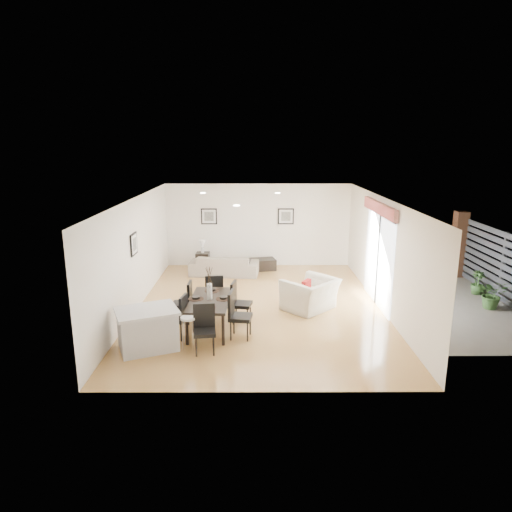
{
  "coord_description": "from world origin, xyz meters",
  "views": [
    {
      "loc": [
        -0.12,
        -10.71,
        3.97
      ],
      "look_at": [
        -0.08,
        0.4,
        1.21
      ],
      "focal_mm": 32.0,
      "sensor_mm": 36.0,
      "label": 1
    }
  ],
  "objects_px": {
    "dining_chair_head": "(204,325)",
    "bar_stool": "(188,321)",
    "side_table": "(203,261)",
    "armchair": "(310,294)",
    "kitchen_island": "(148,329)",
    "dining_table": "(210,302)",
    "dining_chair_wfar": "(185,300)",
    "dining_chair_efar": "(238,300)",
    "dining_chair_wnear": "(179,314)",
    "dining_chair_foot": "(214,291)",
    "coffee_table": "(261,264)",
    "sofa": "(224,265)",
    "dining_chair_enear": "(236,312)"
  },
  "relations": [
    {
      "from": "dining_chair_foot",
      "to": "coffee_table",
      "type": "bearing_deg",
      "value": -112.99
    },
    {
      "from": "armchair",
      "to": "dining_chair_wnear",
      "type": "xyz_separation_m",
      "value": [
        -2.92,
        -1.67,
        0.13
      ]
    },
    {
      "from": "kitchen_island",
      "to": "bar_stool",
      "type": "height_order",
      "value": "kitchen_island"
    },
    {
      "from": "dining_chair_efar",
      "to": "bar_stool",
      "type": "xyz_separation_m",
      "value": [
        -0.93,
        -1.37,
        0.04
      ]
    },
    {
      "from": "sofa",
      "to": "dining_chair_enear",
      "type": "distance_m",
      "value": 4.71
    },
    {
      "from": "armchair",
      "to": "dining_chair_head",
      "type": "bearing_deg",
      "value": -0.31
    },
    {
      "from": "bar_stool",
      "to": "dining_table",
      "type": "bearing_deg",
      "value": 70.13
    },
    {
      "from": "kitchen_island",
      "to": "bar_stool",
      "type": "bearing_deg",
      "value": -23.0
    },
    {
      "from": "sofa",
      "to": "dining_chair_wfar",
      "type": "xyz_separation_m",
      "value": [
        -0.62,
        -3.84,
        0.23
      ]
    },
    {
      "from": "dining_chair_efar",
      "to": "coffee_table",
      "type": "xyz_separation_m",
      "value": [
        0.59,
        4.4,
        -0.35
      ]
    },
    {
      "from": "dining_chair_wfar",
      "to": "bar_stool",
      "type": "height_order",
      "value": "dining_chair_wfar"
    },
    {
      "from": "dining_chair_wnear",
      "to": "dining_chair_head",
      "type": "distance_m",
      "value": 0.84
    },
    {
      "from": "dining_table",
      "to": "dining_chair_wnear",
      "type": "distance_m",
      "value": 0.75
    },
    {
      "from": "dining_chair_efar",
      "to": "kitchen_island",
      "type": "height_order",
      "value": "dining_chair_efar"
    },
    {
      "from": "dining_chair_head",
      "to": "coffee_table",
      "type": "distance_m",
      "value": 6.01
    },
    {
      "from": "dining_table",
      "to": "kitchen_island",
      "type": "bearing_deg",
      "value": -138.68
    },
    {
      "from": "armchair",
      "to": "kitchen_island",
      "type": "xyz_separation_m",
      "value": [
        -3.47,
        -2.17,
        0.03
      ]
    },
    {
      "from": "dining_chair_head",
      "to": "bar_stool",
      "type": "distance_m",
      "value": 0.35
    },
    {
      "from": "armchair",
      "to": "dining_chair_wfar",
      "type": "relative_size",
      "value": 1.25
    },
    {
      "from": "dining_chair_wfar",
      "to": "dining_chair_enear",
      "type": "relative_size",
      "value": 0.95
    },
    {
      "from": "dining_chair_enear",
      "to": "dining_chair_head",
      "type": "bearing_deg",
      "value": 145.08
    },
    {
      "from": "armchair",
      "to": "coffee_table",
      "type": "distance_m",
      "value": 3.78
    },
    {
      "from": "dining_chair_efar",
      "to": "dining_chair_head",
      "type": "height_order",
      "value": "same"
    },
    {
      "from": "dining_chair_foot",
      "to": "armchair",
      "type": "bearing_deg",
      "value": 178.87
    },
    {
      "from": "dining_table",
      "to": "side_table",
      "type": "relative_size",
      "value": 3.11
    },
    {
      "from": "armchair",
      "to": "dining_chair_efar",
      "type": "height_order",
      "value": "dining_chair_efar"
    },
    {
      "from": "dining_chair_enear",
      "to": "dining_chair_head",
      "type": "height_order",
      "value": "dining_chair_enear"
    },
    {
      "from": "dining_chair_efar",
      "to": "side_table",
      "type": "height_order",
      "value": "dining_chair_efar"
    },
    {
      "from": "dining_table",
      "to": "kitchen_island",
      "type": "distance_m",
      "value": 1.49
    },
    {
      "from": "armchair",
      "to": "dining_chair_enear",
      "type": "xyz_separation_m",
      "value": [
        -1.73,
        -1.64,
        0.17
      ]
    },
    {
      "from": "side_table",
      "to": "bar_stool",
      "type": "height_order",
      "value": "bar_stool"
    },
    {
      "from": "kitchen_island",
      "to": "bar_stool",
      "type": "xyz_separation_m",
      "value": [
        0.81,
        -0.0,
        0.15
      ]
    },
    {
      "from": "dining_chair_wnear",
      "to": "dining_chair_enear",
      "type": "bearing_deg",
      "value": 101.13
    },
    {
      "from": "coffee_table",
      "to": "side_table",
      "type": "height_order",
      "value": "side_table"
    },
    {
      "from": "dining_table",
      "to": "coffee_table",
      "type": "relative_size",
      "value": 1.94
    },
    {
      "from": "dining_table",
      "to": "bar_stool",
      "type": "distance_m",
      "value": 1.0
    },
    {
      "from": "dining_chair_efar",
      "to": "kitchen_island",
      "type": "relative_size",
      "value": 0.66
    },
    {
      "from": "armchair",
      "to": "dining_chair_wnear",
      "type": "bearing_deg",
      "value": -14.86
    },
    {
      "from": "dining_chair_wnear",
      "to": "dining_chair_wfar",
      "type": "height_order",
      "value": "dining_chair_wfar"
    },
    {
      "from": "armchair",
      "to": "dining_table",
      "type": "distance_m",
      "value": 2.64
    },
    {
      "from": "dining_chair_efar",
      "to": "dining_chair_foot",
      "type": "distance_m",
      "value": 0.84
    },
    {
      "from": "dining_chair_wnear",
      "to": "sofa",
      "type": "bearing_deg",
      "value": -177.72
    },
    {
      "from": "armchair",
      "to": "coffee_table",
      "type": "xyz_separation_m",
      "value": [
        -1.14,
        3.6,
        -0.21
      ]
    },
    {
      "from": "armchair",
      "to": "dining_chair_wnear",
      "type": "height_order",
      "value": "dining_chair_wnear"
    },
    {
      "from": "dining_table",
      "to": "dining_chair_wfar",
      "type": "xyz_separation_m",
      "value": [
        -0.59,
        0.42,
        -0.1
      ]
    },
    {
      "from": "dining_chair_wfar",
      "to": "dining_table",
      "type": "bearing_deg",
      "value": 55.35
    },
    {
      "from": "dining_chair_wnear",
      "to": "dining_chair_head",
      "type": "xyz_separation_m",
      "value": [
        0.59,
        -0.61,
        0.01
      ]
    },
    {
      "from": "side_table",
      "to": "kitchen_island",
      "type": "xyz_separation_m",
      "value": [
        -0.44,
        -5.83,
        0.14
      ]
    },
    {
      "from": "dining_chair_foot",
      "to": "coffee_table",
      "type": "relative_size",
      "value": 1.07
    },
    {
      "from": "dining_chair_wfar",
      "to": "dining_chair_wnear",
      "type": "bearing_deg",
      "value": 0.54
    }
  ]
}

